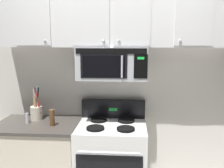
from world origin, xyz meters
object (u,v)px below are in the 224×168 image
object	(u,v)px
salt_shaker	(27,118)
utensil_crock_cream	(36,110)
stove_range	(112,162)
pepper_mill	(52,118)
over_range_microwave	(112,63)

from	to	relation	value
salt_shaker	utensil_crock_cream	bearing A→B (deg)	67.30
stove_range	pepper_mill	distance (m)	0.83
pepper_mill	stove_range	bearing A→B (deg)	5.92
pepper_mill	over_range_microwave	bearing A→B (deg)	15.84
stove_range	salt_shaker	world-z (taller)	stove_range
over_range_microwave	pepper_mill	distance (m)	0.89
utensil_crock_cream	salt_shaker	bearing A→B (deg)	-112.70
stove_range	over_range_microwave	size ratio (longest dim) A/B	1.47
salt_shaker	pepper_mill	world-z (taller)	pepper_mill
over_range_microwave	utensil_crock_cream	distance (m)	1.06
stove_range	salt_shaker	bearing A→B (deg)	-179.85
utensil_crock_cream	pepper_mill	size ratio (longest dim) A/B	2.22
utensil_crock_cream	pepper_mill	bearing A→B (deg)	-38.42
stove_range	salt_shaker	size ratio (longest dim) A/B	9.58
utensil_crock_cream	stove_range	bearing A→B (deg)	-8.43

